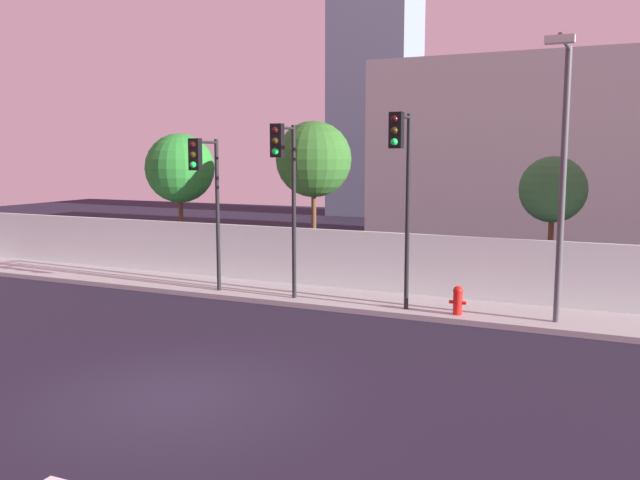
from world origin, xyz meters
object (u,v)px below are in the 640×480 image
roadside_tree_midright (553,190)px  fire_hydrant (458,299)px  traffic_light_center (285,174)px  street_lamp_curbside (562,161)px  roadside_tree_midleft (314,160)px  traffic_light_left (206,181)px  roadside_tree_leftmost (180,168)px  traffic_light_right (402,170)px

roadside_tree_midright → fire_hydrant: bearing=-123.1°
traffic_light_center → street_lamp_curbside: bearing=3.3°
roadside_tree_midleft → roadside_tree_midright: size_ratio=1.27×
roadside_tree_midleft → roadside_tree_midright: bearing=-0.0°
traffic_light_center → street_lamp_curbside: street_lamp_curbside is taller
roadside_tree_midleft → traffic_light_center: bearing=-78.2°
traffic_light_left → fire_hydrant: 7.91m
street_lamp_curbside → roadside_tree_leftmost: size_ratio=1.32×
traffic_light_right → fire_hydrant: (1.45, 0.36, -3.32)m
street_lamp_curbside → roadside_tree_midleft: (-7.88, 3.03, -0.02)m
traffic_light_right → fire_hydrant: traffic_light_right is taller
traffic_light_right → roadside_tree_midleft: size_ratio=0.96×
fire_hydrant → traffic_light_right: bearing=-166.2°
traffic_light_center → traffic_light_right: size_ratio=0.96×
roadside_tree_leftmost → roadside_tree_midleft: roadside_tree_midleft is taller
traffic_light_center → roadside_tree_leftmost: (-6.05, 3.44, 0.04)m
street_lamp_curbside → fire_hydrant: size_ratio=8.81×
fire_hydrant → roadside_tree_leftmost: roadside_tree_leftmost is taller
street_lamp_curbside → roadside_tree_leftmost: bearing=167.1°
roadside_tree_leftmost → fire_hydrant: bearing=-15.5°
traffic_light_left → roadside_tree_midleft: size_ratio=0.85×
fire_hydrant → roadside_tree_leftmost: 11.68m
street_lamp_curbside → roadside_tree_midleft: 8.44m
traffic_light_left → roadside_tree_leftmost: size_ratio=0.91×
roadside_tree_midleft → roadside_tree_midright: (7.44, -0.00, -0.83)m
traffic_light_right → traffic_light_center: bearing=-178.5°
traffic_light_center → fire_hydrant: size_ratio=6.54×
traffic_light_left → roadside_tree_leftmost: roadside_tree_leftmost is taller
traffic_light_right → street_lamp_curbside: 3.86m
traffic_light_center → roadside_tree_midright: traffic_light_center is taller
fire_hydrant → roadside_tree_midleft: (-5.49, 3.00, 3.55)m
roadside_tree_leftmost → roadside_tree_midleft: size_ratio=0.94×
roadside_tree_leftmost → roadside_tree_midright: 12.78m
roadside_tree_leftmost → roadside_tree_midleft: (5.33, -0.00, 0.33)m
traffic_light_left → traffic_light_center: traffic_light_center is taller
street_lamp_curbside → roadside_tree_midleft: size_ratio=1.24×
traffic_light_right → roadside_tree_midleft: bearing=140.3°
street_lamp_curbside → traffic_light_left: bearing=-177.0°
traffic_light_left → roadside_tree_midright: (9.28, 3.54, -0.22)m
traffic_light_center → roadside_tree_midleft: size_ratio=0.92×
roadside_tree_leftmost → roadside_tree_midright: size_ratio=1.19×
roadside_tree_midright → traffic_light_center: bearing=-152.9°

